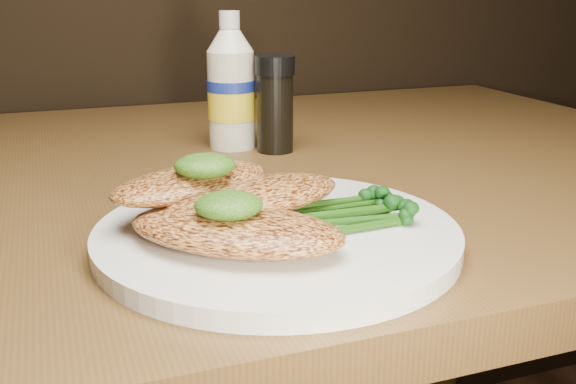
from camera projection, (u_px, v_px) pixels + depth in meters
name	position (u px, v px, depth m)	size (l,w,h in m)	color
plate	(277.00, 235.00, 0.52)	(0.28, 0.28, 0.01)	white
chicken_front	(236.00, 230.00, 0.47)	(0.16, 0.09, 0.03)	#CD8541
chicken_mid	(255.00, 196.00, 0.52)	(0.15, 0.08, 0.02)	#CD8541
chicken_back	(192.00, 182.00, 0.53)	(0.14, 0.07, 0.02)	#CD8541
pesto_front	(229.00, 205.00, 0.46)	(0.05, 0.04, 0.02)	#143507
pesto_back	(205.00, 166.00, 0.51)	(0.05, 0.04, 0.02)	#143507
broccolini_bundle	(333.00, 210.00, 0.52)	(0.14, 0.11, 0.02)	#1E4A10
mayo_bottle	(231.00, 81.00, 0.79)	(0.06, 0.06, 0.16)	#ECE9C8
pepper_grinder	(275.00, 104.00, 0.78)	(0.05, 0.05, 0.11)	black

